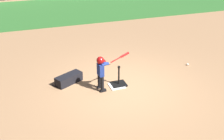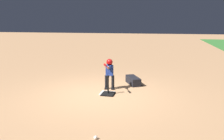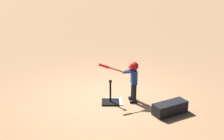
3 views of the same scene
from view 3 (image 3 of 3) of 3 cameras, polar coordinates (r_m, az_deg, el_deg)
name	(u,v)px [view 3 (image 3 of 3)]	position (r m, az deg, el deg)	size (l,w,h in m)	color
ground_plane	(107,99)	(8.16, -1.00, -5.25)	(90.00, 90.00, 0.00)	#AD7F56
home_plate	(114,102)	(7.97, 0.33, -5.79)	(0.44, 0.44, 0.02)	white
batting_tee	(110,100)	(7.89, -0.29, -5.50)	(0.44, 0.39, 0.61)	black
batter_child	(132,77)	(7.78, 3.75, -1.26)	(0.99, 0.34, 1.05)	black
equipment_bag	(170,108)	(7.49, 10.56, -6.83)	(0.84, 0.32, 0.28)	black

